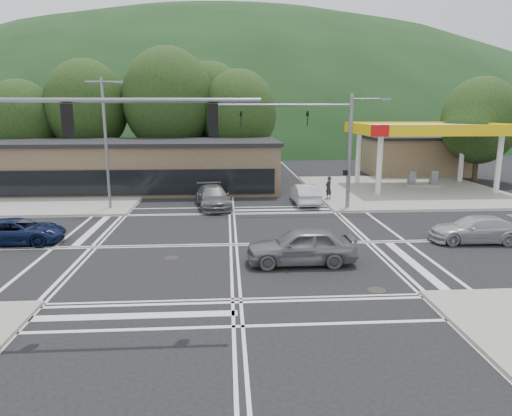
{
  "coord_description": "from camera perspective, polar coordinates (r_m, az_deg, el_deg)",
  "views": [
    {
      "loc": [
        -0.31,
        -22.9,
        6.94
      ],
      "look_at": [
        1.34,
        2.5,
        1.4
      ],
      "focal_mm": 32.0,
      "sensor_mm": 36.0,
      "label": 1
    }
  ],
  "objects": [
    {
      "name": "car_queue_b",
      "position": [
        38.88,
        0.05,
        3.19
      ],
      "size": [
        2.66,
        4.93,
        1.59
      ],
      "primitive_type": "imported",
      "rotation": [
        0.0,
        0.0,
        3.32
      ],
      "color": "silver",
      "rests_on": "ground"
    },
    {
      "name": "car_grey_center",
      "position": [
        20.93,
        5.64,
        -4.71
      ],
      "size": [
        4.99,
        2.02,
        1.7
      ],
      "primitive_type": "imported",
      "rotation": [
        0.0,
        0.0,
        -1.57
      ],
      "color": "slate",
      "rests_on": "ground"
    },
    {
      "name": "streetlight_nw",
      "position": [
        32.98,
        -18.19,
        8.39
      ],
      "size": [
        2.5,
        0.25,
        9.0
      ],
      "color": "slate",
      "rests_on": "ground"
    },
    {
      "name": "tree_ne",
      "position": [
        49.32,
        26.22,
        9.77
      ],
      "size": [
        7.2,
        7.2,
        9.99
      ],
      "color": "#382619",
      "rests_on": "ground"
    },
    {
      "name": "tree_n_b",
      "position": [
        47.25,
        -10.92,
        13.1
      ],
      "size": [
        9.0,
        9.0,
        12.98
      ],
      "color": "#382619",
      "rests_on": "ground"
    },
    {
      "name": "pedestrian",
      "position": [
        35.53,
        9.04,
        2.53
      ],
      "size": [
        0.76,
        0.72,
        1.74
      ],
      "primitive_type": "imported",
      "rotation": [
        0.0,
        0.0,
        3.81
      ],
      "color": "black",
      "rests_on": "sidewalk_ne"
    },
    {
      "name": "hill_north",
      "position": [
        113.12,
        -3.6,
        8.74
      ],
      "size": [
        252.0,
        126.0,
        140.0
      ],
      "primitive_type": "ellipsoid",
      "color": "#1A3317",
      "rests_on": "ground"
    },
    {
      "name": "convenience_store",
      "position": [
        52.27,
        19.28,
        6.06
      ],
      "size": [
        10.0,
        6.0,
        3.8
      ],
      "primitive_type": "cube",
      "color": "#846B4F",
      "rests_on": "ground"
    },
    {
      "name": "gas_station_canopy",
      "position": [
        42.61,
        20.5,
        8.96
      ],
      "size": [
        12.32,
        8.34,
        5.75
      ],
      "color": "silver",
      "rests_on": "ground"
    },
    {
      "name": "ground",
      "position": [
        23.93,
        -2.83,
        -4.6
      ],
      "size": [
        120.0,
        120.0,
        0.0
      ],
      "primitive_type": "plane",
      "color": "black",
      "rests_on": "ground"
    },
    {
      "name": "sidewalk_ne",
      "position": [
        41.45,
        18.03,
        2.14
      ],
      "size": [
        16.0,
        16.0,
        0.15
      ],
      "primitive_type": "cube",
      "color": "gray",
      "rests_on": "ground"
    },
    {
      "name": "signal_mast_sw",
      "position": [
        16.01,
        -26.09,
        4.49
      ],
      "size": [
        9.14,
        0.28,
        8.0
      ],
      "color": "slate",
      "rests_on": "ground"
    },
    {
      "name": "sidewalk_nw",
      "position": [
        41.23,
        -24.54,
        1.57
      ],
      "size": [
        16.0,
        16.0,
        0.15
      ],
      "primitive_type": "cube",
      "color": "gray",
      "rests_on": "ground"
    },
    {
      "name": "tree_n_d",
      "position": [
        49.96,
        -27.35,
        9.67
      ],
      "size": [
        6.8,
        6.8,
        9.76
      ],
      "color": "#382619",
      "rests_on": "ground"
    },
    {
      "name": "car_northbound",
      "position": [
        32.8,
        -5.38,
        1.38
      ],
      "size": [
        2.95,
        5.57,
        1.54
      ],
      "primitive_type": "imported",
      "rotation": [
        0.0,
        0.0,
        0.16
      ],
      "color": "#5A5C5E",
      "rests_on": "ground"
    },
    {
      "name": "commercial_row",
      "position": [
        40.94,
        -14.57,
        4.95
      ],
      "size": [
        24.0,
        8.0,
        4.0
      ],
      "primitive_type": "cube",
      "color": "brown",
      "rests_on": "ground"
    },
    {
      "name": "tree_n_a",
      "position": [
        48.86,
        -20.44,
        11.76
      ],
      "size": [
        8.0,
        8.0,
        11.75
      ],
      "color": "#382619",
      "rests_on": "ground"
    },
    {
      "name": "signal_mast_ne",
      "position": [
        31.99,
        9.51,
        8.77
      ],
      "size": [
        11.65,
        0.3,
        8.0
      ],
      "color": "slate",
      "rests_on": "ground"
    },
    {
      "name": "car_silver_east",
      "position": [
        26.88,
        25.69,
        -2.41
      ],
      "size": [
        4.89,
        2.26,
        1.38
      ],
      "primitive_type": "imported",
      "rotation": [
        0.0,
        0.0,
        -1.64
      ],
      "color": "#AAACB2",
      "rests_on": "ground"
    },
    {
      "name": "tree_n_c",
      "position": [
        46.92,
        -2.16,
        11.72
      ],
      "size": [
        7.6,
        7.6,
        10.87
      ],
      "color": "#382619",
      "rests_on": "ground"
    },
    {
      "name": "car_queue_a",
      "position": [
        34.09,
        6.16,
        1.77
      ],
      "size": [
        1.63,
        4.64,
        1.53
      ],
      "primitive_type": "imported",
      "rotation": [
        0.0,
        0.0,
        3.15
      ],
      "color": "silver",
      "rests_on": "ground"
    },
    {
      "name": "car_blue_west",
      "position": [
        27.06,
        -27.6,
        -2.58
      ],
      "size": [
        4.76,
        2.29,
        1.31
      ],
      "primitive_type": "imported",
      "rotation": [
        0.0,
        0.0,
        1.6
      ],
      "color": "#0E183D",
      "rests_on": "ground"
    },
    {
      "name": "tree_n_e",
      "position": [
        50.93,
        -5.76,
        12.45
      ],
      "size": [
        8.4,
        8.4,
        11.98
      ],
      "color": "#382619",
      "rests_on": "ground"
    }
  ]
}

